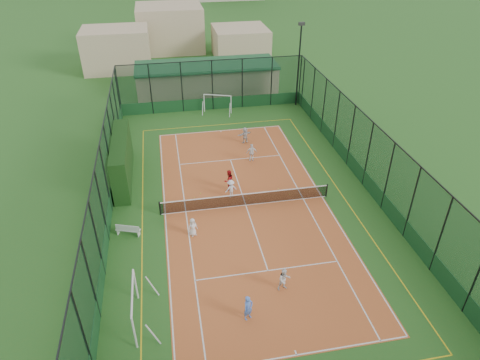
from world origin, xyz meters
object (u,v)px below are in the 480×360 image
(child_far_left, at_px, (231,189))
(child_far_right, at_px, (252,153))
(futsal_goal_far, at_px, (218,104))
(white_bench, at_px, (128,229))
(child_far_back, at_px, (245,135))
(child_near_left, at_px, (193,227))
(child_near_mid, at_px, (248,308))
(coach, at_px, (229,180))
(clubhouse, at_px, (207,78))
(floodlight_ne, at_px, (299,66))
(futsal_goal_near, at_px, (135,307))
(child_near_right, at_px, (284,279))

(child_far_left, distance_m, child_far_right, 5.38)
(futsal_goal_far, bearing_deg, white_bench, -95.04)
(child_far_back, bearing_deg, white_bench, 28.11)
(white_bench, height_order, child_near_left, child_near_left)
(child_far_back, bearing_deg, child_near_mid, 58.62)
(futsal_goal_far, bearing_deg, child_far_right, -63.10)
(coach, bearing_deg, child_near_mid, 54.50)
(clubhouse, bearing_deg, floodlight_ne, -32.12)
(futsal_goal_far, height_order, child_far_right, futsal_goal_far)
(futsal_goal_near, height_order, child_near_mid, futsal_goal_near)
(floodlight_ne, xyz_separation_m, child_far_back, (-6.85, -7.42, -3.40))
(child_far_right, bearing_deg, child_near_right, 85.61)
(white_bench, distance_m, child_far_left, 7.56)
(child_near_left, relative_size, child_near_mid, 0.85)
(floodlight_ne, height_order, clubhouse, floodlight_ne)
(white_bench, height_order, child_far_right, child_far_right)
(white_bench, xyz_separation_m, child_far_right, (9.47, 7.69, 0.32))
(clubhouse, bearing_deg, child_near_right, -89.04)
(clubhouse, relative_size, white_bench, 9.92)
(floodlight_ne, bearing_deg, futsal_goal_far, -176.67)
(white_bench, distance_m, child_far_back, 14.51)
(floodlight_ne, xyz_separation_m, futsal_goal_near, (-15.76, -25.20, -3.11))
(white_bench, height_order, futsal_goal_near, futsal_goal_near)
(white_bench, height_order, child_far_back, child_far_back)
(floodlight_ne, bearing_deg, clubhouse, 147.88)
(white_bench, bearing_deg, futsal_goal_far, 84.98)
(floodlight_ne, relative_size, white_bench, 5.38)
(floodlight_ne, xyz_separation_m, child_far_left, (-9.43, -15.40, -3.43))
(floodlight_ne, relative_size, clubhouse, 0.54)
(futsal_goal_far, distance_m, child_near_left, 19.08)
(white_bench, relative_size, child_far_back, 1.08)
(child_far_right, xyz_separation_m, child_far_back, (0.09, 3.22, -0.03))
(futsal_goal_far, xyz_separation_m, child_far_back, (1.41, -6.94, -0.18))
(floodlight_ne, distance_m, futsal_goal_far, 8.87)
(child_far_right, bearing_deg, coach, 57.35)
(child_near_left, height_order, child_near_right, child_near_right)
(futsal_goal_far, relative_size, child_near_right, 2.03)
(floodlight_ne, relative_size, child_near_left, 6.71)
(floodlight_ne, distance_m, clubhouse, 10.47)
(child_far_back, bearing_deg, futsal_goal_near, 42.68)
(child_near_mid, bearing_deg, futsal_goal_near, 141.25)
(child_far_right, bearing_deg, futsal_goal_far, -82.16)
(futsal_goal_near, xyz_separation_m, child_far_left, (6.33, 9.80, -0.32))
(floodlight_ne, height_order, child_far_left, floodlight_ne)
(floodlight_ne, xyz_separation_m, futsal_goal_far, (-8.25, -0.48, -3.22))
(futsal_goal_near, distance_m, child_near_left, 6.96)
(futsal_goal_far, relative_size, child_near_mid, 1.93)
(floodlight_ne, height_order, white_bench, floodlight_ne)
(futsal_goal_near, relative_size, child_far_left, 2.30)
(child_near_right, bearing_deg, coach, 88.67)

